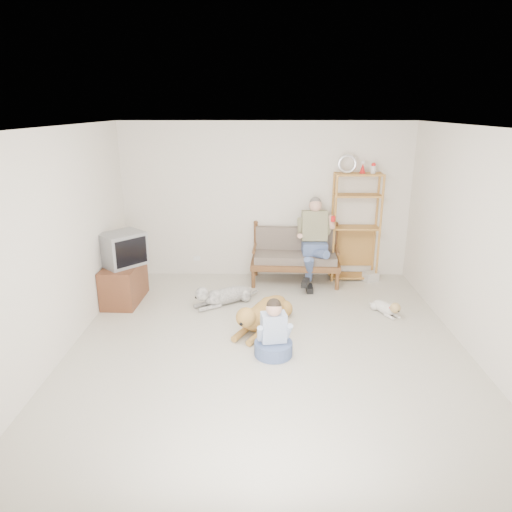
{
  "coord_description": "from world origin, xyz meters",
  "views": [
    {
      "loc": [
        -0.09,
        -5.08,
        2.9
      ],
      "look_at": [
        -0.16,
        1.0,
        0.92
      ],
      "focal_mm": 32.0,
      "sensor_mm": 36.0,
      "label": 1
    }
  ],
  "objects_px": {
    "etagere": "(355,226)",
    "golden_retriever": "(262,314)",
    "tv_stand": "(124,283)",
    "loveseat": "(295,254)"
  },
  "relations": [
    {
      "from": "etagere",
      "to": "golden_retriever",
      "type": "bearing_deg",
      "value": -130.15
    },
    {
      "from": "loveseat",
      "to": "golden_retriever",
      "type": "distance_m",
      "value": 1.89
    },
    {
      "from": "tv_stand",
      "to": "golden_retriever",
      "type": "xyz_separation_m",
      "value": [
        2.16,
        -0.86,
        -0.11
      ]
    },
    {
      "from": "etagere",
      "to": "golden_retriever",
      "type": "height_order",
      "value": "etagere"
    },
    {
      "from": "loveseat",
      "to": "etagere",
      "type": "bearing_deg",
      "value": 10.31
    },
    {
      "from": "loveseat",
      "to": "tv_stand",
      "type": "xyz_separation_m",
      "value": [
        -2.73,
        -0.91,
        -0.19
      ]
    },
    {
      "from": "etagere",
      "to": "golden_retriever",
      "type": "xyz_separation_m",
      "value": [
        -1.61,
        -1.9,
        -0.77
      ]
    },
    {
      "from": "etagere",
      "to": "tv_stand",
      "type": "relative_size",
      "value": 2.36
    },
    {
      "from": "tv_stand",
      "to": "golden_retriever",
      "type": "distance_m",
      "value": 2.33
    },
    {
      "from": "tv_stand",
      "to": "golden_retriever",
      "type": "bearing_deg",
      "value": -19.36
    }
  ]
}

